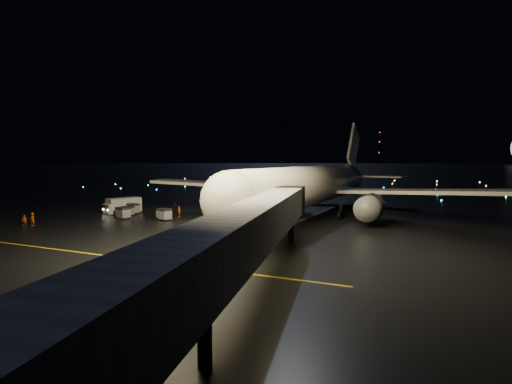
{
  "coord_description": "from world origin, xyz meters",
  "views": [
    {
      "loc": [
        30.16,
        -39.98,
        9.66
      ],
      "look_at": [
        7.34,
        12.0,
        5.0
      ],
      "focal_mm": 28.0,
      "sensor_mm": 36.0,
      "label": 1
    }
  ],
  "objects_px": {
    "service_truck": "(124,205)",
    "crew_a": "(32,219)",
    "baggage_cart_1": "(128,211)",
    "baggage_cart_4": "(130,207)",
    "baggage_cart_3": "(123,213)",
    "crew_b": "(25,220)",
    "baggage_cart_2": "(133,209)",
    "belt_loader": "(227,227)",
    "crew_c": "(179,212)",
    "airliner": "(319,164)",
    "pushback_tug": "(206,243)",
    "baggage_cart_0": "(164,214)"
  },
  "relations": [
    {
      "from": "service_truck",
      "to": "crew_a",
      "type": "bearing_deg",
      "value": -78.02
    },
    {
      "from": "crew_a",
      "to": "baggage_cart_1",
      "type": "bearing_deg",
      "value": 57.89
    },
    {
      "from": "baggage_cart_4",
      "to": "baggage_cart_3",
      "type": "bearing_deg",
      "value": -45.99
    },
    {
      "from": "service_truck",
      "to": "baggage_cart_4",
      "type": "bearing_deg",
      "value": 119.06
    },
    {
      "from": "crew_b",
      "to": "baggage_cart_2",
      "type": "relative_size",
      "value": 0.75
    },
    {
      "from": "belt_loader",
      "to": "baggage_cart_3",
      "type": "xyz_separation_m",
      "value": [
        -24.25,
        9.49,
        -0.83
      ]
    },
    {
      "from": "crew_c",
      "to": "baggage_cart_2",
      "type": "distance_m",
      "value": 9.79
    },
    {
      "from": "crew_a",
      "to": "baggage_cart_3",
      "type": "xyz_separation_m",
      "value": [
        7.11,
        10.79,
        -0.03
      ]
    },
    {
      "from": "airliner",
      "to": "baggage_cart_3",
      "type": "relative_size",
      "value": 28.62
    },
    {
      "from": "baggage_cart_3",
      "to": "baggage_cart_4",
      "type": "xyz_separation_m",
      "value": [
        -5.09,
        7.44,
        -0.05
      ]
    },
    {
      "from": "baggage_cart_1",
      "to": "crew_b",
      "type": "bearing_deg",
      "value": -118.48
    },
    {
      "from": "crew_a",
      "to": "crew_b",
      "type": "height_order",
      "value": "crew_a"
    },
    {
      "from": "pushback_tug",
      "to": "service_truck",
      "type": "bearing_deg",
      "value": 120.83
    },
    {
      "from": "service_truck",
      "to": "crew_b",
      "type": "bearing_deg",
      "value": -81.2
    },
    {
      "from": "service_truck",
      "to": "crew_c",
      "type": "distance_m",
      "value": 12.02
    },
    {
      "from": "pushback_tug",
      "to": "baggage_cart_3",
      "type": "height_order",
      "value": "pushback_tug"
    },
    {
      "from": "crew_c",
      "to": "baggage_cart_1",
      "type": "xyz_separation_m",
      "value": [
        -8.86,
        -2.47,
        -0.08
      ]
    },
    {
      "from": "airliner",
      "to": "pushback_tug",
      "type": "xyz_separation_m",
      "value": [
        -3.74,
        -31.0,
        -7.91
      ]
    },
    {
      "from": "pushback_tug",
      "to": "baggage_cart_0",
      "type": "xyz_separation_m",
      "value": [
        -17.43,
        16.22,
        -0.06
      ]
    },
    {
      "from": "baggage_cart_2",
      "to": "crew_b",
      "type": "bearing_deg",
      "value": -92.8
    },
    {
      "from": "belt_loader",
      "to": "baggage_cart_4",
      "type": "relative_size",
      "value": 3.51
    },
    {
      "from": "baggage_cart_4",
      "to": "pushback_tug",
      "type": "bearing_deg",
      "value": -27.29
    },
    {
      "from": "pushback_tug",
      "to": "baggage_cart_1",
      "type": "height_order",
      "value": "pushback_tug"
    },
    {
      "from": "crew_b",
      "to": "baggage_cart_3",
      "type": "distance_m",
      "value": 13.92
    },
    {
      "from": "crew_b",
      "to": "baggage_cart_1",
      "type": "distance_m",
      "value": 15.66
    },
    {
      "from": "baggage_cart_0",
      "to": "baggage_cart_4",
      "type": "xyz_separation_m",
      "value": [
        -12.24,
        6.08,
        -0.04
      ]
    },
    {
      "from": "belt_loader",
      "to": "baggage_cart_1",
      "type": "xyz_separation_m",
      "value": [
        -25.89,
        12.45,
        -0.95
      ]
    },
    {
      "from": "service_truck",
      "to": "baggage_cart_4",
      "type": "height_order",
      "value": "service_truck"
    },
    {
      "from": "crew_a",
      "to": "baggage_cart_1",
      "type": "height_order",
      "value": "crew_a"
    },
    {
      "from": "baggage_cart_0",
      "to": "baggage_cart_3",
      "type": "relative_size",
      "value": 0.99
    },
    {
      "from": "baggage_cart_0",
      "to": "baggage_cart_2",
      "type": "bearing_deg",
      "value": 174.22
    },
    {
      "from": "crew_b",
      "to": "baggage_cart_0",
      "type": "bearing_deg",
      "value": 25.93
    },
    {
      "from": "crew_b",
      "to": "baggage_cart_3",
      "type": "xyz_separation_m",
      "value": [
        8.14,
        11.29,
        0.13
      ]
    },
    {
      "from": "pushback_tug",
      "to": "crew_c",
      "type": "height_order",
      "value": "pushback_tug"
    },
    {
      "from": "crew_b",
      "to": "baggage_cart_3",
      "type": "bearing_deg",
      "value": 40.55
    },
    {
      "from": "baggage_cart_1",
      "to": "baggage_cart_4",
      "type": "relative_size",
      "value": 0.93
    },
    {
      "from": "pushback_tug",
      "to": "baggage_cart_4",
      "type": "height_order",
      "value": "pushback_tug"
    },
    {
      "from": "pushback_tug",
      "to": "baggage_cart_2",
      "type": "bearing_deg",
      "value": 118.86
    },
    {
      "from": "baggage_cart_1",
      "to": "crew_c",
      "type": "bearing_deg",
      "value": 11.63
    },
    {
      "from": "baggage_cart_2",
      "to": "baggage_cart_3",
      "type": "distance_m",
      "value": 5.98
    },
    {
      "from": "crew_b",
      "to": "crew_c",
      "type": "distance_m",
      "value": 22.71
    },
    {
      "from": "baggage_cart_4",
      "to": "service_truck",
      "type": "bearing_deg",
      "value": -71.42
    },
    {
      "from": "crew_a",
      "to": "baggage_cart_3",
      "type": "relative_size",
      "value": 0.88
    },
    {
      "from": "airliner",
      "to": "baggage_cart_2",
      "type": "height_order",
      "value": "airliner"
    },
    {
      "from": "airliner",
      "to": "service_truck",
      "type": "xyz_separation_m",
      "value": [
        -33.11,
        -10.62,
        -7.5
      ]
    },
    {
      "from": "service_truck",
      "to": "crew_b",
      "type": "height_order",
      "value": "service_truck"
    },
    {
      "from": "crew_a",
      "to": "crew_c",
      "type": "xyz_separation_m",
      "value": [
        14.33,
        16.22,
        -0.07
      ]
    },
    {
      "from": "baggage_cart_3",
      "to": "baggage_cart_0",
      "type": "bearing_deg",
      "value": 26.78
    },
    {
      "from": "airliner",
      "to": "baggage_cart_2",
      "type": "relative_size",
      "value": 29.54
    },
    {
      "from": "crew_c",
      "to": "baggage_cart_3",
      "type": "distance_m",
      "value": 9.03
    }
  ]
}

